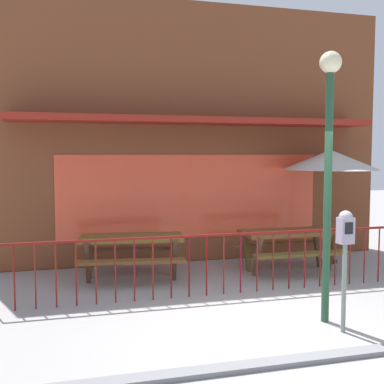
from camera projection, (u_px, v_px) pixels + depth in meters
name	position (u px, v px, depth m)	size (l,w,h in m)	color
ground	(280.00, 333.00, 5.85)	(40.00, 40.00, 0.00)	gray
pub_storefront	(190.00, 134.00, 9.84)	(8.41, 1.37, 5.27)	#491F0D
patio_fence_front	(232.00, 252.00, 7.47)	(7.08, 0.04, 0.97)	maroon
picnic_table_left	(131.00, 245.00, 8.34)	(1.97, 1.60, 0.79)	brown
picnic_table_right	(289.00, 239.00, 8.91)	(1.82, 1.39, 0.79)	brown
patio_umbrella	(330.00, 160.00, 9.53)	(1.91, 1.91, 2.30)	black
parking_meter_near	(345.00, 239.00, 5.80)	(0.18, 0.17, 1.52)	slate
street_lamp	(329.00, 145.00, 6.09)	(0.28, 0.28, 3.51)	#21472E
curb_edge	(313.00, 361.00, 5.07)	(11.77, 0.20, 0.11)	slate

